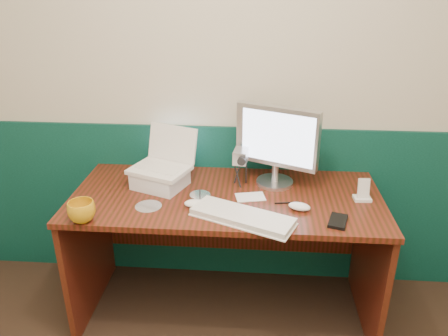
# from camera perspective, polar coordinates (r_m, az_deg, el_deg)

# --- Properties ---
(back_wall) EXTENTS (3.50, 0.04, 2.50)m
(back_wall) POSITION_cam_1_polar(r_m,az_deg,el_deg) (2.43, 2.75, 11.00)
(back_wall) COLOR beige
(back_wall) RESTS_ON ground
(wainscot) EXTENTS (3.48, 0.02, 1.00)m
(wainscot) POSITION_cam_1_polar(r_m,az_deg,el_deg) (2.69, 2.43, -4.82)
(wainscot) COLOR #062E26
(wainscot) RESTS_ON ground
(desk) EXTENTS (1.60, 0.70, 0.75)m
(desk) POSITION_cam_1_polar(r_m,az_deg,el_deg) (2.46, 0.28, -11.33)
(desk) COLOR #321909
(desk) RESTS_ON ground
(laptop_riser) EXTENTS (0.31, 0.29, 0.09)m
(laptop_riser) POSITION_cam_1_polar(r_m,az_deg,el_deg) (2.36, -8.33, -1.43)
(laptop_riser) COLOR silver
(laptop_riser) RESTS_ON desk
(laptop) EXTENTS (0.35, 0.31, 0.24)m
(laptop) POSITION_cam_1_polar(r_m,az_deg,el_deg) (2.29, -8.57, 2.29)
(laptop) COLOR white
(laptop) RESTS_ON laptop_riser
(monitor) EXTENTS (0.46, 0.30, 0.45)m
(monitor) POSITION_cam_1_polar(r_m,az_deg,el_deg) (2.31, 6.87, 2.97)
(monitor) COLOR silver
(monitor) RESTS_ON desk
(keyboard) EXTENTS (0.50, 0.34, 0.03)m
(keyboard) POSITION_cam_1_polar(r_m,az_deg,el_deg) (2.04, 2.42, -6.44)
(keyboard) COLOR white
(keyboard) RESTS_ON desk
(mouse_right) EXTENTS (0.12, 0.09, 0.04)m
(mouse_right) POSITION_cam_1_polar(r_m,az_deg,el_deg) (2.15, 9.82, -4.98)
(mouse_right) COLOR white
(mouse_right) RESTS_ON desk
(mouse_left) EXTENTS (0.11, 0.07, 0.04)m
(mouse_left) POSITION_cam_1_polar(r_m,az_deg,el_deg) (2.15, -3.78, -4.65)
(mouse_left) COLOR white
(mouse_left) RESTS_ON desk
(mug) EXTENTS (0.14, 0.14, 0.10)m
(mug) POSITION_cam_1_polar(r_m,az_deg,el_deg) (2.11, -18.10, -5.42)
(mug) COLOR #C98F12
(mug) RESTS_ON desk
(camcorder) EXTENTS (0.10, 0.13, 0.19)m
(camcorder) POSITION_cam_1_polar(r_m,az_deg,el_deg) (2.33, 2.17, -0.10)
(camcorder) COLOR silver
(camcorder) RESTS_ON desk
(cd_spindle) EXTENTS (0.11, 0.11, 0.02)m
(cd_spindle) POSITION_cam_1_polar(r_m,az_deg,el_deg) (2.23, -3.15, -3.72)
(cd_spindle) COLOR silver
(cd_spindle) RESTS_ON desk
(cd_loose_a) EXTENTS (0.13, 0.13, 0.00)m
(cd_loose_a) POSITION_cam_1_polar(r_m,az_deg,el_deg) (2.19, -9.84, -4.93)
(cd_loose_a) COLOR silver
(cd_loose_a) RESTS_ON desk
(pen) EXTENTS (0.13, 0.03, 0.01)m
(pen) POSITION_cam_1_polar(r_m,az_deg,el_deg) (2.20, 8.26, -4.52)
(pen) COLOR black
(pen) RESTS_ON desk
(papers) EXTENTS (0.16, 0.13, 0.00)m
(papers) POSITION_cam_1_polar(r_m,az_deg,el_deg) (2.24, 3.46, -3.80)
(papers) COLOR silver
(papers) RESTS_ON desk
(dock) EXTENTS (0.09, 0.07, 0.02)m
(dock) POSITION_cam_1_polar(r_m,az_deg,el_deg) (2.32, 17.59, -3.81)
(dock) COLOR white
(dock) RESTS_ON desk
(music_player) EXTENTS (0.06, 0.03, 0.10)m
(music_player) POSITION_cam_1_polar(r_m,az_deg,el_deg) (2.29, 17.77, -2.52)
(music_player) COLOR silver
(music_player) RESTS_ON dock
(pda) EXTENTS (0.11, 0.15, 0.02)m
(pda) POSITION_cam_1_polar(r_m,az_deg,el_deg) (2.09, 14.66, -6.73)
(pda) COLOR black
(pda) RESTS_ON desk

